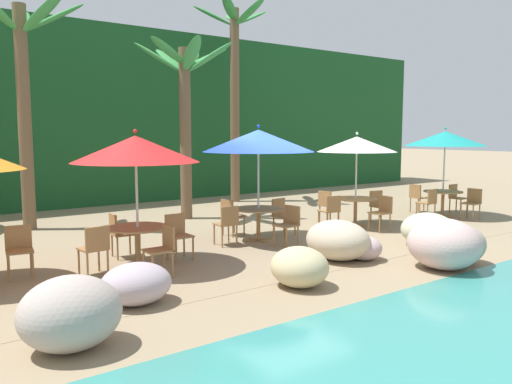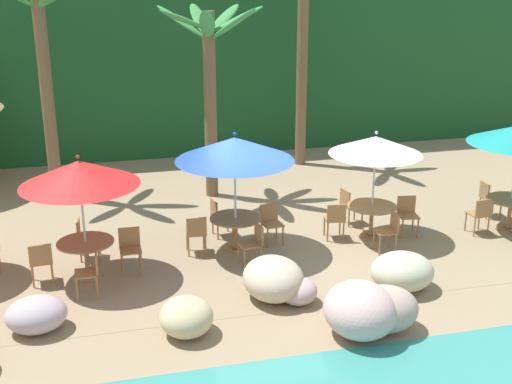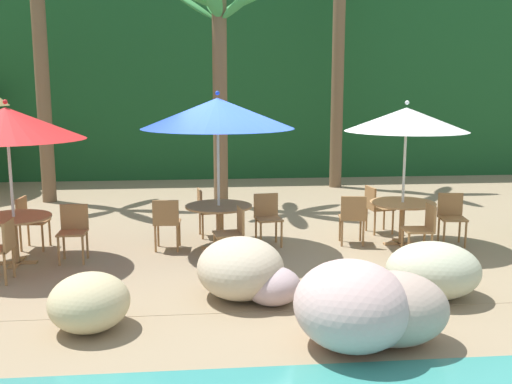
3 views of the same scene
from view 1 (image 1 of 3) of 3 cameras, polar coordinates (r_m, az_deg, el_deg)
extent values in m
plane|color=#937F60|center=(11.77, 3.25, -5.29)|extent=(120.00, 120.00, 0.00)
cube|color=#937F60|center=(11.77, 3.25, -5.27)|extent=(18.00, 5.20, 0.01)
cube|color=#194C23|center=(19.35, -14.03, 8.08)|extent=(28.00, 2.40, 6.00)
ellipsoid|color=beige|center=(11.67, 18.50, -3.94)|extent=(1.20, 1.08, 0.71)
ellipsoid|color=#CBBA8A|center=(8.20, 4.85, -8.27)|extent=(0.89, 0.97, 0.64)
ellipsoid|color=#B2A196|center=(6.23, -19.89, -12.51)|extent=(1.15, 1.04, 0.84)
ellipsoid|color=#B4A2AD|center=(7.56, -13.14, -9.87)|extent=(1.02, 0.89, 0.59)
ellipsoid|color=#C6B597|center=(9.97, 9.05, -5.28)|extent=(1.12, 1.31, 0.76)
ellipsoid|color=#BBA190|center=(10.17, 21.31, -5.41)|extent=(1.17, 0.99, 0.77)
ellipsoid|color=#BDA1A4|center=(10.07, 11.77, -6.09)|extent=(0.71, 0.72, 0.47)
ellipsoid|color=beige|center=(9.76, 20.12, -5.43)|extent=(1.20, 1.31, 0.91)
ellipsoid|color=#ACA6A9|center=(9.87, 20.42, -5.92)|extent=(1.08, 1.00, 0.70)
cylinder|color=#9E7042|center=(9.31, -23.50, -7.59)|extent=(0.04, 0.04, 0.45)
cylinder|color=#9E7042|center=(9.30, -25.71, -7.72)|extent=(0.04, 0.04, 0.45)
cylinder|color=#9E7042|center=(9.66, -23.66, -7.10)|extent=(0.04, 0.04, 0.45)
cylinder|color=#9E7042|center=(9.64, -25.79, -7.22)|extent=(0.04, 0.04, 0.45)
cube|color=#9E7042|center=(9.42, -24.74, -5.99)|extent=(0.48, 0.48, 0.03)
cube|color=#9E7042|center=(9.58, -24.86, -4.60)|extent=(0.42, 0.10, 0.42)
cylinder|color=silver|center=(9.43, -13.05, -1.51)|extent=(0.04, 0.04, 2.23)
cone|color=red|center=(9.35, -13.21, 4.67)|extent=(2.26, 2.26, 0.47)
sphere|color=red|center=(9.34, -13.26, 6.59)|extent=(0.07, 0.07, 0.07)
cube|color=#A37547|center=(9.65, -12.88, -8.01)|extent=(0.60, 0.12, 0.03)
cube|color=#A37547|center=(9.65, -12.88, -8.01)|extent=(0.12, 0.60, 0.03)
cylinder|color=#A37547|center=(9.56, -12.93, -5.95)|extent=(0.09, 0.09, 0.71)
cylinder|color=#A37547|center=(9.49, -12.98, -3.86)|extent=(1.10, 1.10, 0.03)
cylinder|color=#9E7042|center=(9.88, -6.99, -6.29)|extent=(0.04, 0.04, 0.45)
cylinder|color=#9E7042|center=(9.72, -8.83, -6.54)|extent=(0.04, 0.04, 0.45)
cylinder|color=#9E7042|center=(10.19, -7.98, -5.91)|extent=(0.04, 0.04, 0.45)
cylinder|color=#9E7042|center=(10.03, -9.78, -6.15)|extent=(0.04, 0.04, 0.45)
cube|color=#9E7042|center=(9.90, -8.42, -4.86)|extent=(0.42, 0.42, 0.03)
cube|color=#9E7042|center=(10.04, -8.97, -3.59)|extent=(0.42, 0.04, 0.42)
cylinder|color=#9E7042|center=(10.60, -13.80, -5.55)|extent=(0.04, 0.04, 0.45)
cylinder|color=#9E7042|center=(10.27, -13.18, -5.92)|extent=(0.04, 0.04, 0.45)
cylinder|color=#9E7042|center=(10.50, -15.66, -5.72)|extent=(0.04, 0.04, 0.45)
cylinder|color=#9E7042|center=(10.17, -15.10, -6.11)|extent=(0.04, 0.04, 0.45)
cube|color=#9E7042|center=(10.34, -14.47, -4.52)|extent=(0.45, 0.45, 0.03)
cube|color=#9E7042|center=(10.25, -15.57, -3.54)|extent=(0.07, 0.42, 0.42)
cylinder|color=#9E7042|center=(9.33, -19.04, -7.37)|extent=(0.04, 0.04, 0.45)
cylinder|color=#9E7042|center=(9.46, -17.03, -7.11)|extent=(0.04, 0.04, 0.45)
cylinder|color=#9E7042|center=(9.01, -18.17, -7.83)|extent=(0.04, 0.04, 0.45)
cylinder|color=#9E7042|center=(9.15, -16.10, -7.54)|extent=(0.04, 0.04, 0.45)
cube|color=#9E7042|center=(9.18, -17.64, -6.01)|extent=(0.46, 0.46, 0.03)
cube|color=#9E7042|center=(8.96, -17.17, -5.02)|extent=(0.42, 0.07, 0.42)
cylinder|color=#9E7042|center=(8.61, -11.39, -8.30)|extent=(0.04, 0.04, 0.45)
cylinder|color=#9E7042|center=(8.93, -12.33, -7.79)|extent=(0.04, 0.04, 0.45)
cylinder|color=#9E7042|center=(8.75, -9.23, -8.01)|extent=(0.04, 0.04, 0.45)
cylinder|color=#9E7042|center=(9.06, -10.23, -7.52)|extent=(0.04, 0.04, 0.45)
cube|color=#9E7042|center=(8.78, -10.83, -6.38)|extent=(0.43, 0.43, 0.03)
cube|color=#9E7042|center=(8.82, -9.67, -5.00)|extent=(0.04, 0.42, 0.42)
cylinder|color=silver|center=(11.44, 0.27, 0.33)|extent=(0.04, 0.04, 2.35)
cone|color=blue|center=(11.37, 0.27, 5.71)|extent=(2.47, 2.47, 0.49)
sphere|color=blue|center=(11.37, 0.27, 7.31)|extent=(0.07, 0.07, 0.07)
cube|color=#A37547|center=(11.62, 0.26, -5.36)|extent=(0.60, 0.12, 0.03)
cube|color=#A37547|center=(11.62, 0.26, -5.36)|extent=(0.12, 0.60, 0.03)
cylinder|color=#A37547|center=(11.55, 0.27, -3.64)|extent=(0.09, 0.09, 0.71)
cylinder|color=#A37547|center=(11.50, 0.27, -1.90)|extent=(1.10, 1.10, 0.03)
cylinder|color=#9E7042|center=(12.18, 4.35, -3.82)|extent=(0.04, 0.04, 0.45)
cylinder|color=#9E7042|center=(11.93, 3.20, -4.04)|extent=(0.04, 0.04, 0.45)
cylinder|color=#9E7042|center=(12.42, 3.13, -3.61)|extent=(0.04, 0.04, 0.45)
cylinder|color=#9E7042|center=(12.17, 1.97, -3.82)|extent=(0.04, 0.04, 0.45)
cube|color=#9E7042|center=(12.13, 3.17, -2.70)|extent=(0.47, 0.47, 0.03)
cube|color=#9E7042|center=(12.24, 2.49, -1.69)|extent=(0.42, 0.09, 0.42)
cylinder|color=#9E7042|center=(12.44, -2.44, -3.59)|extent=(0.04, 0.04, 0.45)
cylinder|color=#9E7042|center=(12.18, -1.33, -3.80)|extent=(0.04, 0.04, 0.45)
cylinder|color=#9E7042|center=(12.22, -3.70, -3.79)|extent=(0.04, 0.04, 0.45)
cylinder|color=#9E7042|center=(11.95, -2.60, -4.01)|extent=(0.04, 0.04, 0.45)
cube|color=#9E7042|center=(12.16, -2.52, -2.68)|extent=(0.47, 0.47, 0.03)
cube|color=#9E7042|center=(12.00, -3.24, -1.87)|extent=(0.09, 0.42, 0.42)
cylinder|color=#9E7042|center=(11.22, -4.66, -4.72)|extent=(0.04, 0.04, 0.45)
cylinder|color=#9E7042|center=(11.39, -3.07, -4.54)|extent=(0.04, 0.04, 0.45)
cylinder|color=#9E7042|center=(10.91, -3.78, -5.03)|extent=(0.04, 0.04, 0.45)
cylinder|color=#9E7042|center=(11.09, -2.15, -4.84)|extent=(0.04, 0.04, 0.45)
cube|color=#9E7042|center=(11.11, -3.42, -3.57)|extent=(0.44, 0.44, 0.03)
cube|color=#9E7042|center=(10.90, -2.92, -2.71)|extent=(0.42, 0.06, 0.42)
cylinder|color=#9E7042|center=(10.75, 3.38, -5.21)|extent=(0.04, 0.04, 0.45)
cylinder|color=#9E7042|center=(10.99, 2.02, -4.94)|extent=(0.04, 0.04, 0.45)
cylinder|color=#9E7042|center=(11.00, 4.66, -4.94)|extent=(0.04, 0.04, 0.45)
cylinder|color=#9E7042|center=(11.24, 3.30, -4.69)|extent=(0.04, 0.04, 0.45)
cube|color=#9E7042|center=(10.95, 3.34, -3.71)|extent=(0.47, 0.47, 0.03)
cube|color=#9E7042|center=(11.06, 4.06, -2.59)|extent=(0.09, 0.42, 0.42)
cylinder|color=silver|center=(13.50, 11.02, 0.91)|extent=(0.04, 0.04, 2.23)
cone|color=white|center=(13.44, 11.12, 5.22)|extent=(2.03, 2.03, 0.39)
sphere|color=white|center=(13.44, 11.14, 6.40)|extent=(0.07, 0.07, 0.07)
cube|color=#A37547|center=(13.65, 10.92, -3.69)|extent=(0.60, 0.12, 0.03)
cube|color=#A37547|center=(13.65, 10.92, -3.69)|extent=(0.12, 0.60, 0.03)
cylinder|color=#A37547|center=(13.59, 10.95, -2.22)|extent=(0.09, 0.09, 0.71)
cylinder|color=#A37547|center=(13.54, 10.98, -0.74)|extent=(1.10, 1.10, 0.03)
cylinder|color=#9E7042|center=(14.14, 14.66, -2.57)|extent=(0.04, 0.04, 0.45)
cylinder|color=#9E7042|center=(13.91, 13.56, -2.69)|extent=(0.04, 0.04, 0.45)
cylinder|color=#9E7042|center=(14.40, 13.70, -2.38)|extent=(0.04, 0.04, 0.45)
cylinder|color=#9E7042|center=(14.17, 12.62, -2.50)|extent=(0.04, 0.04, 0.45)
cube|color=#9E7042|center=(14.12, 13.66, -1.57)|extent=(0.48, 0.48, 0.03)
cube|color=#9E7042|center=(14.24, 13.15, -0.70)|extent=(0.42, 0.10, 0.42)
cylinder|color=#9E7042|center=(14.35, 7.96, -2.29)|extent=(0.04, 0.04, 0.45)
cylinder|color=#9E7042|center=(14.14, 9.11, -2.44)|extent=(0.04, 0.04, 0.45)
cylinder|color=#9E7042|center=(14.08, 7.08, -2.45)|extent=(0.04, 0.04, 0.45)
cylinder|color=#9E7042|center=(13.86, 8.23, -2.61)|extent=(0.04, 0.04, 0.45)
cube|color=#9E7042|center=(14.07, 8.11, -1.48)|extent=(0.48, 0.48, 0.03)
cube|color=#9E7042|center=(13.89, 7.62, -0.77)|extent=(0.10, 0.42, 0.42)
cylinder|color=#9E7042|center=(13.14, 6.96, -3.09)|extent=(0.04, 0.04, 0.45)
cylinder|color=#9E7042|center=(13.35, 8.22, -2.96)|extent=(0.04, 0.04, 0.45)
cylinder|color=#9E7042|center=(12.85, 7.88, -3.32)|extent=(0.04, 0.04, 0.45)
cylinder|color=#9E7042|center=(13.07, 9.15, -3.18)|extent=(0.04, 0.04, 0.45)
cube|color=#9E7042|center=(13.06, 8.07, -2.10)|extent=(0.47, 0.47, 0.03)
cube|color=#9E7042|center=(12.88, 8.61, -1.35)|extent=(0.42, 0.09, 0.42)
cylinder|color=#9E7042|center=(12.77, 13.55, -3.50)|extent=(0.04, 0.04, 0.45)
cylinder|color=#9E7042|center=(13.02, 12.41, -3.28)|extent=(0.04, 0.04, 0.45)
cylinder|color=#9E7042|center=(13.03, 14.63, -3.34)|extent=(0.04, 0.04, 0.45)
cylinder|color=#9E7042|center=(13.27, 13.50, -3.13)|extent=(0.04, 0.04, 0.45)
cube|color=#9E7042|center=(12.99, 13.55, -2.27)|extent=(0.44, 0.44, 0.03)
cube|color=#9E7042|center=(13.10, 14.18, -1.35)|extent=(0.06, 0.42, 0.42)
cylinder|color=silver|center=(15.84, 20.09, 1.68)|extent=(0.04, 0.04, 2.36)
cone|color=teal|center=(15.80, 20.25, 5.58)|extent=(2.28, 2.28, 0.42)
sphere|color=teal|center=(15.80, 20.29, 6.63)|extent=(0.07, 0.07, 0.07)
cube|color=#A37547|center=(15.98, 19.93, -2.49)|extent=(0.60, 0.12, 0.03)
cube|color=#A37547|center=(15.98, 19.93, -2.49)|extent=(0.12, 0.60, 0.03)
cylinder|color=#A37547|center=(15.93, 19.98, -1.22)|extent=(0.09, 0.09, 0.71)
cylinder|color=#A37547|center=(15.88, 20.03, 0.04)|extent=(1.10, 1.10, 0.03)
cylinder|color=#9E7042|center=(16.73, 22.36, -1.47)|extent=(0.04, 0.04, 0.45)
cylinder|color=#9E7042|center=(16.42, 21.74, -1.58)|extent=(0.04, 0.04, 0.45)
cylinder|color=#9E7042|center=(16.91, 21.32, -1.34)|extent=(0.04, 0.04, 0.45)
cylinder|color=#9E7042|center=(16.60, 20.68, -1.46)|extent=(0.04, 0.04, 0.45)
cube|color=#9E7042|center=(16.64, 21.56, -0.64)|extent=(0.43, 0.43, 0.03)
cube|color=#9E7042|center=(16.72, 21.00, 0.09)|extent=(0.42, 0.05, 0.42)
cylinder|color=#9E7042|center=(16.72, 17.54, -1.29)|extent=(0.04, 0.04, 0.45)
cylinder|color=#9E7042|center=(16.50, 18.49, -1.42)|extent=(0.04, 0.04, 0.45)
cylinder|color=#9E7042|center=(16.45, 16.74, -1.38)|extent=(0.04, 0.04, 0.45)
cylinder|color=#9E7042|center=(16.22, 17.70, -1.52)|extent=(0.04, 0.04, 0.45)
cube|color=#9E7042|center=(16.44, 17.65, -0.57)|extent=(0.45, 0.45, 0.03)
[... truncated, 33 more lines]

